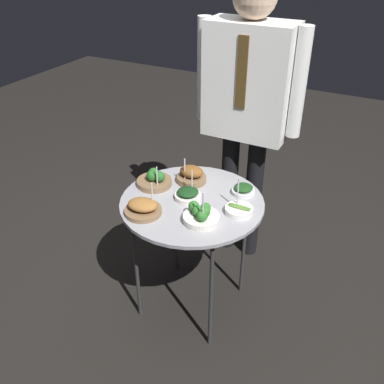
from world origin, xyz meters
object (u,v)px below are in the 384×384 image
at_px(bowl_broccoli_near_rim, 155,180).
at_px(bowl_spinach_mid_left, 188,194).
at_px(bowl_roast_center, 143,208).
at_px(serving_cart, 192,209).
at_px(bowl_roast_front_left, 191,175).
at_px(waiter_figure, 248,95).
at_px(bowl_spinach_front_right, 243,190).
at_px(bowl_asparagus_front_center, 239,210).
at_px(bowl_broccoli_back_left, 201,215).

bearing_deg(bowl_broccoli_near_rim, bowl_spinach_mid_left, -9.50).
height_order(bowl_spinach_mid_left, bowl_roast_center, bowl_roast_center).
bearing_deg(serving_cart, bowl_roast_front_left, 118.24).
bearing_deg(serving_cart, waiter_figure, 85.96).
height_order(serving_cart, bowl_spinach_mid_left, bowl_spinach_mid_left).
xyz_separation_m(bowl_spinach_mid_left, bowl_roast_front_left, (-0.06, 0.15, 0.01)).
relative_size(bowl_roast_front_left, bowl_spinach_front_right, 1.33).
relative_size(bowl_roast_center, bowl_broccoli_near_rim, 0.97).
distance_m(bowl_roast_center, bowl_broccoli_near_rim, 0.26).
bearing_deg(waiter_figure, serving_cart, -94.04).
bearing_deg(bowl_broccoli_near_rim, bowl_asparagus_front_center, -4.09).
relative_size(serving_cart, bowl_asparagus_front_center, 4.21).
xyz_separation_m(bowl_roast_center, waiter_figure, (0.19, 0.78, 0.33)).
xyz_separation_m(serving_cart, bowl_spinach_front_right, (0.20, 0.18, 0.07)).
distance_m(bowl_spinach_mid_left, bowl_broccoli_near_rim, 0.22).
relative_size(bowl_roast_front_left, bowl_broccoli_near_rim, 0.85).
xyz_separation_m(bowl_roast_front_left, waiter_figure, (0.13, 0.42, 0.32)).
relative_size(serving_cart, bowl_broccoli_near_rim, 3.92).
xyz_separation_m(serving_cart, waiter_figure, (0.04, 0.58, 0.40)).
bearing_deg(bowl_broccoli_near_rim, waiter_figure, 62.33).
bearing_deg(bowl_roast_front_left, bowl_spinach_front_right, 3.39).
bearing_deg(bowl_spinach_front_right, waiter_figure, 111.19).
distance_m(bowl_spinach_front_right, bowl_broccoli_near_rim, 0.46).
distance_m(bowl_roast_center, bowl_spinach_front_right, 0.51).
xyz_separation_m(bowl_spinach_mid_left, bowl_broccoli_back_left, (0.14, -0.14, 0.01)).
bearing_deg(bowl_roast_front_left, serving_cart, -61.76).
bearing_deg(bowl_broccoli_near_rim, bowl_broccoli_back_left, -26.39).
bearing_deg(bowl_spinach_mid_left, bowl_broccoli_back_left, -44.77).
relative_size(bowl_broccoli_back_left, waiter_figure, 0.11).
distance_m(bowl_spinach_front_right, waiter_figure, 0.54).
xyz_separation_m(serving_cart, bowl_broccoli_back_left, (0.11, -0.13, 0.08)).
relative_size(bowl_asparagus_front_center, waiter_figure, 0.10).
relative_size(bowl_spinach_mid_left, bowl_roast_front_left, 0.90).
height_order(bowl_broccoli_back_left, bowl_spinach_front_right, bowl_broccoli_back_left).
height_order(bowl_asparagus_front_center, bowl_broccoli_near_rim, bowl_asparagus_front_center).
bearing_deg(serving_cart, bowl_roast_center, -127.70).
xyz_separation_m(bowl_spinach_mid_left, bowl_roast_center, (-0.13, -0.21, 0.01)).
distance_m(bowl_asparagus_front_center, bowl_roast_front_left, 0.36).
relative_size(bowl_roast_center, bowl_roast_front_left, 1.13).
xyz_separation_m(serving_cart, bowl_spinach_mid_left, (-0.03, 0.01, 0.07)).
distance_m(serving_cart, bowl_spinach_mid_left, 0.08).
bearing_deg(bowl_broccoli_near_rim, serving_cart, -10.44).
bearing_deg(bowl_asparagus_front_center, bowl_spinach_front_right, 105.04).
xyz_separation_m(bowl_broccoli_back_left, bowl_asparagus_front_center, (0.13, 0.14, -0.02)).
distance_m(serving_cart, bowl_spinach_front_right, 0.27).
height_order(bowl_broccoli_back_left, waiter_figure, waiter_figure).
bearing_deg(bowl_roast_front_left, bowl_broccoli_near_rim, -142.46).
bearing_deg(waiter_figure, bowl_broccoli_back_left, -84.10).
distance_m(bowl_roast_front_left, bowl_broccoli_near_rim, 0.19).
relative_size(bowl_roast_center, bowl_spinach_front_right, 1.51).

